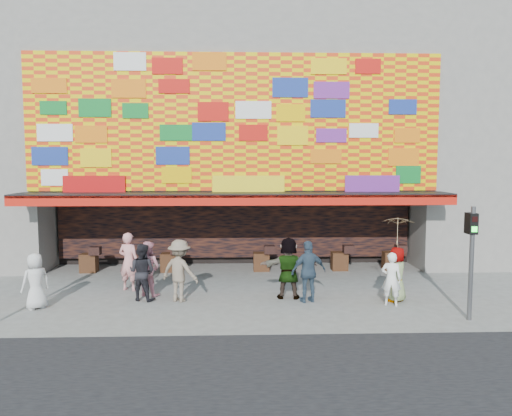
{
  "coord_description": "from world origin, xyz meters",
  "views": [
    {
      "loc": [
        0.12,
        -14.09,
        4.17
      ],
      "look_at": [
        0.7,
        2.0,
        2.65
      ],
      "focal_mm": 35.0,
      "sensor_mm": 36.0,
      "label": 1
    }
  ],
  "objects_px": {
    "ped_g": "(397,274)",
    "ped_i": "(148,268)",
    "ped_d": "(180,271)",
    "ped_e": "(309,272)",
    "ped_f": "(288,268)",
    "ped_h": "(391,279)",
    "signal_right": "(472,250)",
    "ped_b": "(129,261)",
    "ped_c": "(142,272)",
    "parasol": "(398,231)",
    "ped_a": "(36,281)"
  },
  "relations": [
    {
      "from": "ped_a",
      "to": "ped_b",
      "type": "height_order",
      "value": "ped_b"
    },
    {
      "from": "ped_e",
      "to": "ped_i",
      "type": "distance_m",
      "value": 4.97
    },
    {
      "from": "ped_g",
      "to": "ped_i",
      "type": "relative_size",
      "value": 0.96
    },
    {
      "from": "ped_c",
      "to": "parasol",
      "type": "distance_m",
      "value": 7.71
    },
    {
      "from": "ped_g",
      "to": "ped_i",
      "type": "distance_m",
      "value": 7.57
    },
    {
      "from": "ped_h",
      "to": "parasol",
      "type": "bearing_deg",
      "value": -107.76
    },
    {
      "from": "ped_f",
      "to": "ped_h",
      "type": "xyz_separation_m",
      "value": [
        2.89,
        -0.87,
        -0.16
      ]
    },
    {
      "from": "ped_a",
      "to": "ped_i",
      "type": "bearing_deg",
      "value": 161.69
    },
    {
      "from": "parasol",
      "to": "ped_g",
      "type": "bearing_deg",
      "value": 0.0
    },
    {
      "from": "ped_f",
      "to": "ped_g",
      "type": "height_order",
      "value": "ped_f"
    },
    {
      "from": "signal_right",
      "to": "ped_c",
      "type": "height_order",
      "value": "signal_right"
    },
    {
      "from": "ped_a",
      "to": "ped_d",
      "type": "relative_size",
      "value": 0.86
    },
    {
      "from": "ped_b",
      "to": "ped_g",
      "type": "distance_m",
      "value": 8.39
    },
    {
      "from": "ped_g",
      "to": "ped_h",
      "type": "relative_size",
      "value": 1.05
    },
    {
      "from": "ped_d",
      "to": "ped_b",
      "type": "bearing_deg",
      "value": -10.12
    },
    {
      "from": "signal_right",
      "to": "parasol",
      "type": "xyz_separation_m",
      "value": [
        -1.38,
        1.77,
        0.26
      ]
    },
    {
      "from": "ped_g",
      "to": "parasol",
      "type": "height_order",
      "value": "parasol"
    },
    {
      "from": "ped_h",
      "to": "ped_i",
      "type": "height_order",
      "value": "ped_i"
    },
    {
      "from": "signal_right",
      "to": "ped_h",
      "type": "distance_m",
      "value": 2.42
    },
    {
      "from": "ped_b",
      "to": "ped_e",
      "type": "bearing_deg",
      "value": -174.98
    },
    {
      "from": "signal_right",
      "to": "ped_d",
      "type": "relative_size",
      "value": 1.62
    },
    {
      "from": "ped_d",
      "to": "ped_e",
      "type": "relative_size",
      "value": 1.01
    },
    {
      "from": "ped_a",
      "to": "parasol",
      "type": "relative_size",
      "value": 0.89
    },
    {
      "from": "ped_h",
      "to": "ped_i",
      "type": "relative_size",
      "value": 0.91
    },
    {
      "from": "signal_right",
      "to": "ped_f",
      "type": "height_order",
      "value": "signal_right"
    },
    {
      "from": "ped_g",
      "to": "ped_h",
      "type": "height_order",
      "value": "ped_g"
    },
    {
      "from": "ped_f",
      "to": "ped_i",
      "type": "height_order",
      "value": "ped_f"
    },
    {
      "from": "signal_right",
      "to": "ped_i",
      "type": "xyz_separation_m",
      "value": [
        -8.89,
        2.74,
        -1.01
      ]
    },
    {
      "from": "ped_b",
      "to": "ped_i",
      "type": "relative_size",
      "value": 1.11
    },
    {
      "from": "signal_right",
      "to": "ped_f",
      "type": "bearing_deg",
      "value": 153.7
    },
    {
      "from": "ped_f",
      "to": "ped_a",
      "type": "bearing_deg",
      "value": 11.88
    },
    {
      "from": "ped_e",
      "to": "ped_g",
      "type": "relative_size",
      "value": 1.12
    },
    {
      "from": "signal_right",
      "to": "ped_a",
      "type": "height_order",
      "value": "signal_right"
    },
    {
      "from": "ped_b",
      "to": "ped_g",
      "type": "bearing_deg",
      "value": -170.59
    },
    {
      "from": "signal_right",
      "to": "ped_b",
      "type": "bearing_deg",
      "value": 160.67
    },
    {
      "from": "ped_f",
      "to": "ped_g",
      "type": "xyz_separation_m",
      "value": [
        3.18,
        -0.48,
        -0.12
      ]
    },
    {
      "from": "signal_right",
      "to": "ped_b",
      "type": "distance_m",
      "value": 10.23
    },
    {
      "from": "ped_d",
      "to": "parasol",
      "type": "xyz_separation_m",
      "value": [
        6.45,
        -0.28,
        1.19
      ]
    },
    {
      "from": "ped_a",
      "to": "ped_d",
      "type": "xyz_separation_m",
      "value": [
        3.97,
        0.64,
        0.13
      ]
    },
    {
      "from": "ped_e",
      "to": "ped_a",
      "type": "bearing_deg",
      "value": -11.82
    },
    {
      "from": "ped_e",
      "to": "parasol",
      "type": "xyz_separation_m",
      "value": [
        2.62,
        -0.06,
        1.2
      ]
    },
    {
      "from": "ped_f",
      "to": "ped_h",
      "type": "height_order",
      "value": "ped_f"
    },
    {
      "from": "ped_b",
      "to": "ped_h",
      "type": "bearing_deg",
      "value": -173.64
    },
    {
      "from": "ped_c",
      "to": "ped_g",
      "type": "distance_m",
      "value": 7.6
    },
    {
      "from": "ped_b",
      "to": "ped_i",
      "type": "distance_m",
      "value": 0.97
    },
    {
      "from": "ped_e",
      "to": "ped_i",
      "type": "height_order",
      "value": "ped_e"
    },
    {
      "from": "ped_b",
      "to": "ped_c",
      "type": "xyz_separation_m",
      "value": [
        0.64,
        -1.17,
        -0.09
      ]
    },
    {
      "from": "parasol",
      "to": "signal_right",
      "type": "bearing_deg",
      "value": -52.17
    },
    {
      "from": "ped_b",
      "to": "ped_g",
      "type": "height_order",
      "value": "ped_b"
    },
    {
      "from": "ped_h",
      "to": "ped_i",
      "type": "bearing_deg",
      "value": 8.31
    }
  ]
}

